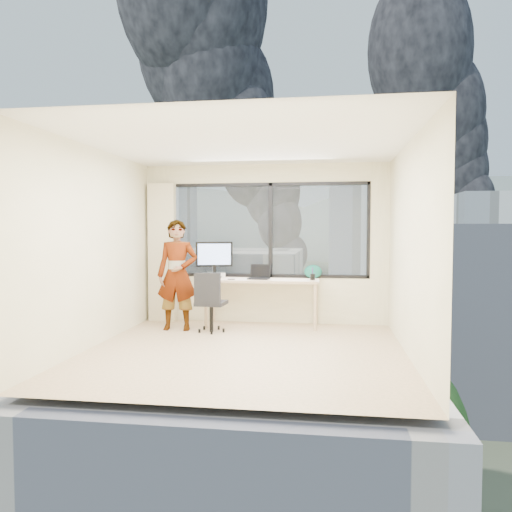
% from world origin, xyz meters
% --- Properties ---
extents(floor, '(4.00, 4.00, 0.01)m').
position_xyz_m(floor, '(0.00, 0.00, 0.00)').
color(floor, '#D6AE8B').
rests_on(floor, ground).
extents(ceiling, '(4.00, 4.00, 0.01)m').
position_xyz_m(ceiling, '(0.00, 0.00, 2.60)').
color(ceiling, white).
rests_on(ceiling, ground).
extents(wall_front, '(4.00, 0.01, 2.60)m').
position_xyz_m(wall_front, '(0.00, -2.00, 1.30)').
color(wall_front, beige).
rests_on(wall_front, ground).
extents(wall_left, '(0.01, 4.00, 2.60)m').
position_xyz_m(wall_left, '(-2.00, 0.00, 1.30)').
color(wall_left, beige).
rests_on(wall_left, ground).
extents(wall_right, '(0.01, 4.00, 2.60)m').
position_xyz_m(wall_right, '(2.00, 0.00, 1.30)').
color(wall_right, beige).
rests_on(wall_right, ground).
extents(window_wall, '(3.30, 0.16, 1.55)m').
position_xyz_m(window_wall, '(0.05, 2.00, 1.52)').
color(window_wall, black).
rests_on(window_wall, ground).
extents(curtain, '(0.45, 0.14, 2.30)m').
position_xyz_m(curtain, '(-1.72, 1.88, 1.15)').
color(curtain, beige).
rests_on(curtain, floor).
extents(desk, '(1.80, 0.60, 0.75)m').
position_xyz_m(desk, '(0.00, 1.66, 0.38)').
color(desk, tan).
rests_on(desk, floor).
extents(chair, '(0.51, 0.51, 0.92)m').
position_xyz_m(chair, '(-0.69, 1.09, 0.46)').
color(chair, black).
rests_on(chair, floor).
extents(person, '(0.65, 0.46, 1.69)m').
position_xyz_m(person, '(-1.24, 1.18, 0.84)').
color(person, '#2D2D33').
rests_on(person, floor).
extents(monitor, '(0.61, 0.29, 0.60)m').
position_xyz_m(monitor, '(-0.80, 1.77, 1.05)').
color(monitor, black).
rests_on(monitor, desk).
extents(game_console, '(0.34, 0.31, 0.07)m').
position_xyz_m(game_console, '(-0.80, 1.92, 0.79)').
color(game_console, white).
rests_on(game_console, desk).
extents(laptop, '(0.36, 0.38, 0.21)m').
position_xyz_m(laptop, '(-0.05, 1.64, 0.86)').
color(laptop, black).
rests_on(laptop, desk).
extents(cellphone, '(0.12, 0.06, 0.01)m').
position_xyz_m(cellphone, '(-0.47, 1.51, 0.76)').
color(cellphone, black).
rests_on(cellphone, desk).
extents(pen_cup, '(0.08, 0.08, 0.10)m').
position_xyz_m(pen_cup, '(0.80, 1.64, 0.80)').
color(pen_cup, black).
rests_on(pen_cup, desk).
extents(handbag, '(0.30, 0.18, 0.22)m').
position_xyz_m(handbag, '(0.80, 1.89, 0.86)').
color(handbag, '#0D5144').
rests_on(handbag, desk).
extents(exterior_ground, '(400.00, 400.00, 0.04)m').
position_xyz_m(exterior_ground, '(0.00, 120.00, -14.00)').
color(exterior_ground, '#515B3D').
rests_on(exterior_ground, ground).
extents(near_bldg_a, '(16.00, 12.00, 14.00)m').
position_xyz_m(near_bldg_a, '(-9.00, 30.00, -7.00)').
color(near_bldg_a, beige).
rests_on(near_bldg_a, exterior_ground).
extents(near_bldg_b, '(14.00, 13.00, 16.00)m').
position_xyz_m(near_bldg_b, '(12.00, 38.00, -6.00)').
color(near_bldg_b, white).
rests_on(near_bldg_b, exterior_ground).
extents(far_tower_a, '(14.00, 14.00, 28.00)m').
position_xyz_m(far_tower_a, '(-35.00, 95.00, 0.00)').
color(far_tower_a, silver).
rests_on(far_tower_a, exterior_ground).
extents(far_tower_b, '(13.00, 13.00, 30.00)m').
position_xyz_m(far_tower_b, '(8.00, 120.00, 1.00)').
color(far_tower_b, silver).
rests_on(far_tower_b, exterior_ground).
extents(far_tower_c, '(15.00, 15.00, 26.00)m').
position_xyz_m(far_tower_c, '(45.00, 140.00, -1.00)').
color(far_tower_c, silver).
rests_on(far_tower_c, exterior_ground).
extents(far_tower_d, '(16.00, 14.00, 22.00)m').
position_xyz_m(far_tower_d, '(-60.00, 150.00, -3.00)').
color(far_tower_d, silver).
rests_on(far_tower_d, exterior_ground).
extents(hill_a, '(288.00, 216.00, 90.00)m').
position_xyz_m(hill_a, '(-120.00, 320.00, -14.00)').
color(hill_a, slate).
rests_on(hill_a, exterior_ground).
extents(hill_b, '(300.00, 220.00, 96.00)m').
position_xyz_m(hill_b, '(100.00, 320.00, -14.00)').
color(hill_b, slate).
rests_on(hill_b, exterior_ground).
extents(tree_a, '(7.00, 7.00, 8.00)m').
position_xyz_m(tree_a, '(-16.00, 22.00, -10.00)').
color(tree_a, '#24521B').
rests_on(tree_a, exterior_ground).
extents(tree_b, '(7.60, 7.60, 9.00)m').
position_xyz_m(tree_b, '(4.00, 18.00, -9.50)').
color(tree_b, '#24521B').
rests_on(tree_b, exterior_ground).
extents(smoke_plume_a, '(40.00, 24.00, 90.00)m').
position_xyz_m(smoke_plume_a, '(-10.00, 150.00, 39.00)').
color(smoke_plume_a, black).
rests_on(smoke_plume_a, exterior_ground).
extents(smoke_plume_b, '(30.00, 18.00, 70.00)m').
position_xyz_m(smoke_plume_b, '(55.00, 170.00, 27.00)').
color(smoke_plume_b, black).
rests_on(smoke_plume_b, exterior_ground).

